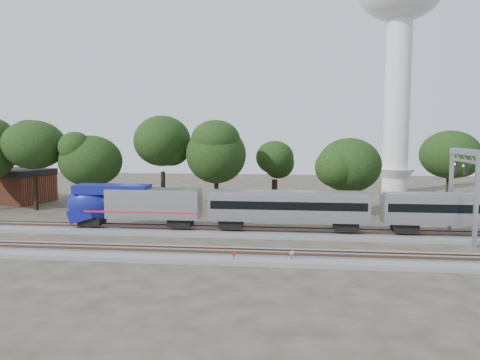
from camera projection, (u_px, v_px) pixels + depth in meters
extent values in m
plane|color=#383328|center=(212.00, 246.00, 45.26)|extent=(160.00, 160.00, 0.00)
cube|color=slate|center=(221.00, 231.00, 51.17)|extent=(160.00, 5.00, 0.40)
cube|color=brown|center=(220.00, 229.00, 50.41)|extent=(160.00, 0.08, 0.15)
cube|color=brown|center=(222.00, 226.00, 51.83)|extent=(160.00, 0.08, 0.15)
cube|color=slate|center=(204.00, 255.00, 41.28)|extent=(160.00, 5.00, 0.40)
cube|color=brown|center=(203.00, 252.00, 40.53)|extent=(160.00, 0.08, 0.15)
cube|color=brown|center=(206.00, 248.00, 41.95)|extent=(160.00, 0.08, 0.15)
cube|color=#B1B3B8|center=(154.00, 203.00, 51.70)|extent=(10.33, 2.92, 3.22)
ellipsoid|color=navy|center=(90.00, 204.00, 52.55)|extent=(5.26, 3.04, 4.48)
cube|color=navy|center=(112.00, 189.00, 52.08)|extent=(8.28, 2.86, 0.97)
cube|color=black|center=(94.00, 196.00, 52.39)|extent=(0.43, 2.24, 1.28)
cube|color=#B51B33|center=(144.00, 210.00, 51.91)|extent=(12.67, 2.96, 0.18)
cube|color=black|center=(92.00, 220.00, 52.71)|extent=(2.53, 2.14, 0.88)
cube|color=black|center=(181.00, 222.00, 51.58)|extent=(2.53, 2.14, 0.88)
cube|color=#B1B3B8|center=(288.00, 207.00, 50.08)|extent=(16.95, 2.92, 2.92)
cube|color=black|center=(288.00, 204.00, 50.05)|extent=(16.37, 2.97, 0.88)
cube|color=gray|center=(288.00, 193.00, 49.93)|extent=(16.56, 2.34, 0.34)
cube|color=black|center=(231.00, 223.00, 50.95)|extent=(2.53, 2.14, 0.88)
cube|color=black|center=(346.00, 225.00, 49.59)|extent=(2.53, 2.14, 0.88)
cube|color=#B1B3B8|center=(467.00, 210.00, 48.05)|extent=(16.95, 2.92, 2.92)
cube|color=black|center=(467.00, 207.00, 48.02)|extent=(16.37, 2.97, 0.88)
cube|color=gray|center=(468.00, 195.00, 47.90)|extent=(16.56, 2.34, 0.34)
cube|color=black|center=(405.00, 227.00, 48.92)|extent=(2.53, 2.14, 0.88)
cylinder|color=#512D19|center=(234.00, 259.00, 39.04)|extent=(0.06, 0.06, 0.94)
cylinder|color=#B7190D|center=(234.00, 254.00, 38.99)|extent=(0.34, 0.06, 0.34)
cylinder|color=#512D19|center=(292.00, 258.00, 39.09)|extent=(0.07, 0.07, 1.02)
cylinder|color=silver|center=(292.00, 253.00, 39.04)|extent=(0.35, 0.16, 0.36)
cube|color=#512D19|center=(292.00, 264.00, 38.75)|extent=(0.54, 0.37, 0.30)
cylinder|color=silver|center=(397.00, 107.00, 83.78)|extent=(4.47, 4.47, 31.28)
cone|color=silver|center=(394.00, 181.00, 85.12)|extent=(7.15, 7.15, 4.47)
cube|color=gray|center=(476.00, 199.00, 44.35)|extent=(0.36, 0.36, 9.36)
cube|color=gray|center=(451.00, 190.00, 51.54)|extent=(0.36, 0.36, 9.36)
cube|color=gray|center=(465.00, 152.00, 47.51)|extent=(0.42, 7.69, 0.62)
cube|color=gray|center=(464.00, 161.00, 47.60)|extent=(0.26, 7.69, 0.26)
cube|color=black|center=(465.00, 169.00, 46.47)|extent=(0.26, 0.52, 1.25)
cube|color=black|center=(456.00, 167.00, 48.94)|extent=(0.26, 0.52, 1.25)
cube|color=brown|center=(14.00, 188.00, 74.30)|extent=(12.16, 9.76, 4.30)
cube|color=black|center=(13.00, 172.00, 74.04)|extent=(12.40, 10.00, 0.97)
cylinder|color=black|center=(36.00, 193.00, 66.46)|extent=(0.70, 0.70, 5.01)
ellipsoid|color=black|center=(34.00, 145.00, 65.78)|extent=(9.44, 9.44, 8.03)
cylinder|color=black|center=(92.00, 197.00, 66.33)|extent=(0.70, 0.70, 3.77)
ellipsoid|color=black|center=(91.00, 161.00, 65.82)|extent=(7.12, 7.12, 6.05)
cylinder|color=black|center=(163.00, 189.00, 69.23)|extent=(0.70, 0.70, 5.27)
ellipsoid|color=black|center=(162.00, 141.00, 68.51)|extent=(9.93, 9.93, 8.44)
cylinder|color=black|center=(216.00, 196.00, 65.87)|extent=(0.70, 0.70, 4.27)
ellipsoid|color=black|center=(216.00, 155.00, 65.29)|extent=(8.05, 8.05, 6.84)
cylinder|color=black|center=(275.00, 192.00, 70.99)|extent=(0.70, 0.70, 3.92)
ellipsoid|color=black|center=(275.00, 157.00, 70.46)|extent=(7.39, 7.39, 6.28)
cylinder|color=black|center=(348.00, 203.00, 61.32)|extent=(0.70, 0.70, 3.64)
ellipsoid|color=black|center=(349.00, 165.00, 60.82)|extent=(6.87, 6.87, 5.84)
cylinder|color=black|center=(449.00, 193.00, 69.66)|extent=(0.70, 0.70, 4.18)
ellipsoid|color=black|center=(450.00, 155.00, 69.10)|extent=(7.88, 7.88, 6.70)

